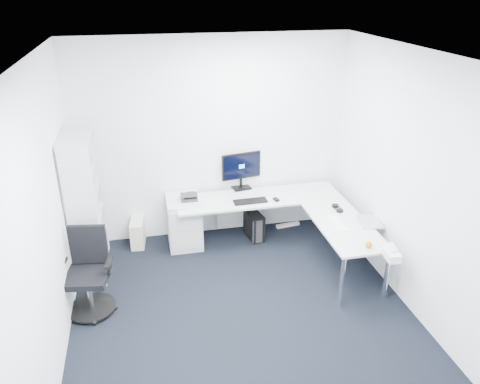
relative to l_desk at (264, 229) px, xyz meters
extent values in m
plane|color=black|center=(-0.55, -1.40, -0.32)|extent=(4.20, 4.20, 0.00)
plane|color=white|center=(-0.55, -1.40, 2.38)|extent=(4.20, 4.20, 0.00)
cube|color=white|center=(-0.55, 0.70, 1.03)|extent=(3.60, 0.02, 2.70)
cube|color=white|center=(-2.35, -1.40, 1.03)|extent=(0.02, 4.20, 2.70)
cube|color=white|center=(1.25, -1.40, 1.03)|extent=(0.02, 4.20, 2.70)
cube|color=silver|center=(-1.00, 0.41, 0.01)|extent=(0.44, 0.54, 0.67)
cube|color=black|center=(-0.05, 0.37, -0.13)|extent=(0.23, 0.41, 0.37)
cube|color=beige|center=(-1.62, 0.52, -0.14)|extent=(0.21, 0.39, 0.36)
cube|color=white|center=(0.51, 0.57, -0.30)|extent=(0.36, 0.10, 0.04)
cube|color=black|center=(-0.15, 0.19, 0.33)|extent=(0.44, 0.17, 0.02)
cube|color=black|center=(0.19, 0.16, 0.34)|extent=(0.07, 0.10, 0.03)
cube|color=white|center=(0.73, -0.61, 0.33)|extent=(0.17, 0.44, 0.01)
sphere|color=orange|center=(0.84, -1.19, 0.36)|extent=(0.07, 0.07, 0.07)
cube|color=white|center=(0.98, -1.43, 0.36)|extent=(0.15, 0.26, 0.09)
camera|label=1|loc=(-1.44, -5.14, 2.98)|focal=35.00mm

